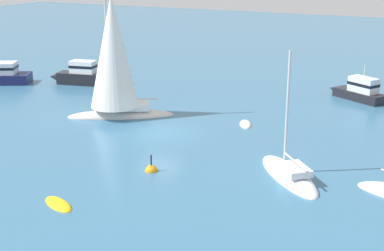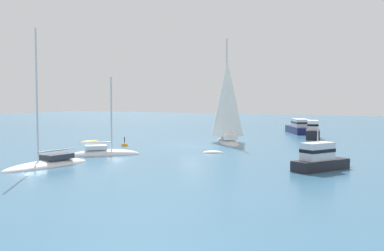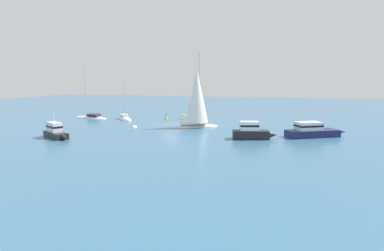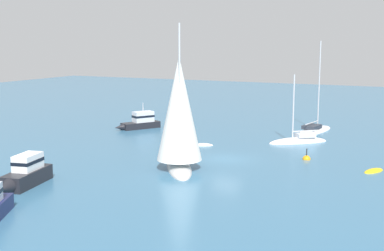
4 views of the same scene
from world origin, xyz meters
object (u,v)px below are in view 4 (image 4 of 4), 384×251
Objects in this scene: skiff at (374,171)px; yacht at (179,116)px; motor_cruiser at (140,122)px; channel_buoy at (306,159)px; rib at (203,145)px; sloop at (315,130)px; sailboat at (298,142)px; cabin_cruiser_1 at (25,174)px.

yacht is at bearing -42.01° from skiff.
channel_buoy is (-21.16, 7.47, -0.78)m from motor_cruiser.
rib is (2.27, -9.37, -4.21)m from yacht.
rib is at bearing 157.92° from sloop.
cabin_cruiser_1 is at bearing 20.40° from sailboat.
sloop is 1.43× the size of sailboat.
sloop is 18.10m from skiff.
channel_buoy is at bearing 68.94° from sailboat.
cabin_cruiser_1 is (13.09, 31.05, 0.77)m from sloop.
sloop reaches higher than cabin_cruiser_1.
yacht is 15.73m from skiff.
motor_cruiser is 24.89m from cabin_cruiser_1.
cabin_cruiser_1 is (-5.47, 24.28, 0.09)m from motor_cruiser.
sloop is 19.77m from motor_cruiser.
rib is 9.67m from sailboat.
skiff is at bearing 91.86° from sailboat.
cabin_cruiser_1 is at bearing 43.13° from motor_cruiser.
motor_cruiser is at bearing -84.25° from skiff.
sailboat is (-18.60, 0.36, -0.70)m from motor_cruiser.
cabin_cruiser_1 is at bearing -131.26° from rib.
sloop reaches higher than rib.
sloop is 7.12m from sailboat.
motor_cruiser reaches higher than cabin_cruiser_1.
sloop is 8.05× the size of channel_buoy.
cabin_cruiser_1 is 27.30m from sailboat.
channel_buoy reaches higher than skiff.
sloop is at bearing -79.68° from channel_buoy.
sailboat reaches higher than channel_buoy.
cabin_cruiser_1 is at bearing -71.40° from yacht.
cabin_cruiser_1 is 4.34× the size of channel_buoy.
motor_cruiser is at bearing -179.24° from cabin_cruiser_1.
rib is (-10.67, 5.89, -0.79)m from motor_cruiser.
motor_cruiser is 4.09× the size of channel_buoy.
skiff is 16.56m from rib.
skiff is at bearing 81.32° from yacht.
yacht is at bearing 175.53° from sloop.
channel_buoy is at bearing -83.05° from skiff.
sloop is 23.11m from yacht.
sloop is at bearing 32.54° from rib.
motor_cruiser is 12.21m from rib.
rib is 0.29× the size of sailboat.
sailboat is at bearing 9.44° from rib.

